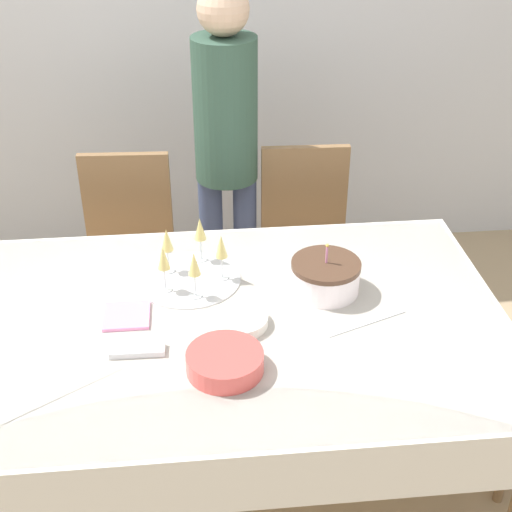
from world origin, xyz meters
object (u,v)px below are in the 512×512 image
object	(u,v)px
dining_chair_far_right	(306,242)
plate_stack_main	(225,362)
dining_chair_far_left	(129,251)
champagne_tray	(189,264)
plate_stack_dessert	(239,320)
person_standing	(226,137)
birthday_cake	(325,276)

from	to	relation	value
dining_chair_far_right	plate_stack_main	size ratio (longest dim) A/B	4.06
dining_chair_far_left	champagne_tray	distance (m)	0.80
dining_chair_far_right	plate_stack_dessert	distance (m)	1.07
champagne_tray	person_standing	size ratio (longest dim) A/B	0.23
dining_chair_far_left	plate_stack_dessert	world-z (taller)	dining_chair_far_left
birthday_cake	person_standing	distance (m)	0.98
plate_stack_dessert	dining_chair_far_right	bearing A→B (deg)	68.26
birthday_cake	champagne_tray	distance (m)	0.48
birthday_cake	plate_stack_dessert	size ratio (longest dim) A/B	1.28
birthday_cake	person_standing	world-z (taller)	person_standing
birthday_cake	plate_stack_dessert	xyz separation A→B (m)	(-0.31, -0.17, -0.04)
person_standing	champagne_tray	bearing A→B (deg)	-102.92
dining_chair_far_left	person_standing	xyz separation A→B (m)	(0.46, 0.13, 0.48)
person_standing	dining_chair_far_right	bearing A→B (deg)	-20.96
dining_chair_far_right	birthday_cake	world-z (taller)	birthday_cake
dining_chair_far_right	person_standing	xyz separation A→B (m)	(-0.35, 0.13, 0.48)
dining_chair_far_left	birthday_cake	bearing A→B (deg)	-46.53
dining_chair_far_right	plate_stack_main	distance (m)	1.29
birthday_cake	dining_chair_far_right	bearing A→B (deg)	85.05
champagne_tray	person_standing	distance (m)	0.84
dining_chair_far_left	person_standing	world-z (taller)	person_standing
birthday_cake	person_standing	size ratio (longest dim) A/B	0.15
dining_chair_far_right	champagne_tray	xyz separation A→B (m)	(-0.54, -0.67, 0.33)
birthday_cake	champagne_tray	bearing A→B (deg)	166.30
champagne_tray	dining_chair_far_right	bearing A→B (deg)	51.44
plate_stack_main	plate_stack_dessert	bearing A→B (deg)	74.71
dining_chair_far_right	champagne_tray	world-z (taller)	champagne_tray
dining_chair_far_right	plate_stack_dessert	bearing A→B (deg)	-111.74
dining_chair_far_right	plate_stack_dessert	world-z (taller)	dining_chair_far_right
champagne_tray	plate_stack_main	xyz separation A→B (m)	(0.09, -0.50, -0.04)
champagne_tray	plate_stack_main	distance (m)	0.51
birthday_cake	plate_stack_main	size ratio (longest dim) A/B	1.03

